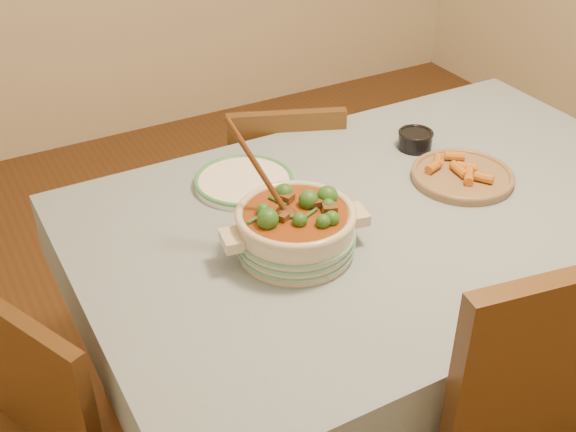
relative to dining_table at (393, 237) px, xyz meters
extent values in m
plane|color=#4E2E16|center=(0.00, 0.00, -0.66)|extent=(4.50, 4.50, 0.00)
cube|color=brown|center=(0.00, 0.00, 0.06)|extent=(1.60, 1.00, 0.05)
cube|color=#8393AA|center=(0.00, 0.00, 0.09)|extent=(1.68, 1.08, 0.01)
cylinder|color=brown|center=(-0.73, 0.43, -0.31)|extent=(0.07, 0.07, 0.70)
cylinder|color=brown|center=(0.73, 0.43, -0.31)|extent=(0.07, 0.07, 0.70)
cylinder|color=beige|center=(-0.33, -0.03, 0.15)|extent=(0.32, 0.32, 0.11)
torus|color=beige|center=(-0.33, -0.03, 0.20)|extent=(0.29, 0.29, 0.02)
cube|color=beige|center=(-0.17, -0.06, 0.16)|extent=(0.06, 0.08, 0.03)
cube|color=beige|center=(-0.48, -0.01, 0.16)|extent=(0.06, 0.08, 0.03)
cylinder|color=brown|center=(-0.33, -0.03, 0.19)|extent=(0.25, 0.25, 0.02)
cylinder|color=white|center=(-0.30, 0.31, 0.10)|extent=(0.36, 0.36, 0.02)
torus|color=#418F5A|center=(-0.30, 0.31, 0.11)|extent=(0.28, 0.28, 0.01)
cylinder|color=black|center=(0.25, 0.25, 0.12)|extent=(0.12, 0.12, 0.05)
torus|color=black|center=(0.25, 0.25, 0.14)|extent=(0.11, 0.11, 0.01)
cylinder|color=black|center=(0.25, 0.25, 0.13)|extent=(0.09, 0.09, 0.01)
cylinder|color=#957452|center=(0.25, 0.03, 0.10)|extent=(0.31, 0.31, 0.02)
torus|color=#957452|center=(0.25, 0.03, 0.11)|extent=(0.29, 0.29, 0.02)
cube|color=#56391A|center=(0.03, 0.71, -0.26)|extent=(0.50, 0.50, 0.04)
cube|color=#56391A|center=(-0.03, 0.54, -0.05)|extent=(0.37, 0.18, 0.41)
cylinder|color=#56391A|center=(0.25, 0.80, -0.46)|extent=(0.04, 0.04, 0.41)
cylinder|color=#56391A|center=(-0.06, 0.92, -0.46)|extent=(0.04, 0.04, 0.41)
cylinder|color=#56391A|center=(0.12, 0.49, -0.46)|extent=(0.04, 0.04, 0.41)
cylinder|color=#56391A|center=(-0.18, 0.61, -0.46)|extent=(0.04, 0.04, 0.41)
cube|color=#56391A|center=(-0.07, -0.63, 0.09)|extent=(0.47, 0.12, 0.50)
cylinder|color=#56391A|center=(1.00, 0.20, -0.43)|extent=(0.04, 0.04, 0.47)
cube|color=#56391A|center=(-0.97, -0.02, -0.06)|extent=(0.19, 0.36, 0.40)
camera|label=1|loc=(-1.03, -1.27, 1.14)|focal=45.00mm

